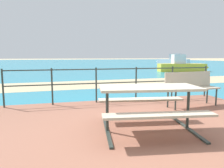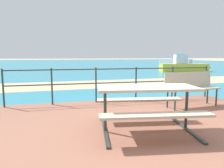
# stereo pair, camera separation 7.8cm
# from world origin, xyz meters

# --- Properties ---
(ground_plane) EXTENTS (240.00, 240.00, 0.00)m
(ground_plane) POSITION_xyz_m (0.00, 0.00, 0.00)
(ground_plane) COLOR tan
(patio_paving) EXTENTS (6.40, 5.20, 0.06)m
(patio_paving) POSITION_xyz_m (0.00, 0.00, 0.03)
(patio_paving) COLOR #935B47
(patio_paving) RESTS_ON ground
(sea_water) EXTENTS (90.00, 90.00, 0.01)m
(sea_water) POSITION_xyz_m (0.00, 40.00, 0.01)
(sea_water) COLOR teal
(sea_water) RESTS_ON ground
(beach_strip) EXTENTS (54.08, 5.49, 0.01)m
(beach_strip) POSITION_xyz_m (0.00, 6.60, 0.01)
(beach_strip) COLOR tan
(beach_strip) RESTS_ON ground
(picnic_table) EXTENTS (1.85, 1.60, 0.77)m
(picnic_table) POSITION_xyz_m (-0.12, -0.04, 0.64)
(picnic_table) COLOR #BCAD93
(picnic_table) RESTS_ON patio_paving
(park_bench) EXTENTS (1.49, 0.58, 0.88)m
(park_bench) POSITION_xyz_m (1.70, 1.35, 0.60)
(park_bench) COLOR #BCAD93
(park_bench) RESTS_ON patio_paving
(railing_fence) EXTENTS (5.94, 0.04, 0.98)m
(railing_fence) POSITION_xyz_m (0.00, 2.38, 0.67)
(railing_fence) COLOR #2D3833
(railing_fence) RESTS_ON patio_paving
(boat_near) EXTENTS (4.62, 2.00, 1.50)m
(boat_near) POSITION_xyz_m (9.04, 12.97, 0.48)
(boat_near) COLOR yellow
(boat_near) RESTS_ON sea_water
(boat_mid) EXTENTS (3.98, 5.22, 1.74)m
(boat_mid) POSITION_xyz_m (16.41, 26.96, 0.60)
(boat_mid) COLOR silver
(boat_mid) RESTS_ON sea_water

